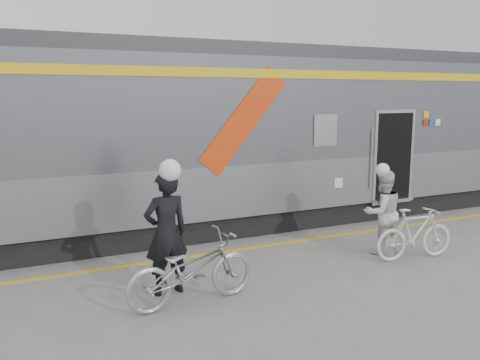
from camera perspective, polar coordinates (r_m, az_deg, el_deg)
ground at (r=8.43m, az=7.52°, el=-11.55°), size 90.00×90.00×0.00m
train at (r=12.52m, az=4.82°, el=5.08°), size 24.00×3.17×4.10m
safety_strip at (r=10.19m, az=0.85°, el=-7.68°), size 24.00×0.12×0.01m
man at (r=7.81m, az=-8.30°, el=-5.91°), size 0.74×0.52×1.91m
bicycle_left at (r=7.50m, az=-5.46°, el=-9.95°), size 2.06×0.89×1.05m
woman at (r=10.09m, az=15.73°, el=-3.52°), size 0.85×0.70×1.61m
bicycle_right at (r=9.97m, az=19.04°, el=-5.71°), size 1.67×0.65×0.97m
helmet_man at (r=7.59m, az=-8.50°, el=2.27°), size 0.33×0.33×0.33m
helmet_woman at (r=9.92m, az=15.98°, el=1.73°), size 0.26×0.26×0.26m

